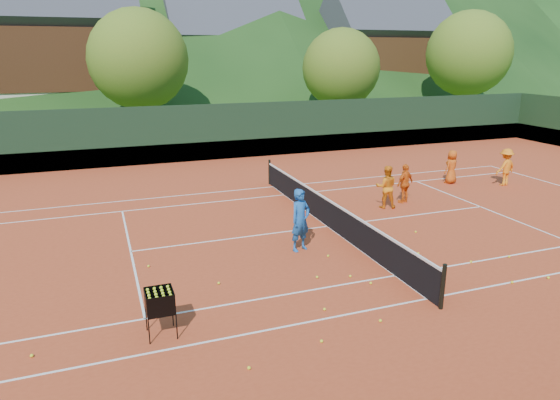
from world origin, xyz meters
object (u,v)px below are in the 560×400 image
object	(u,v)px
student_c	(452,167)
ball_hopper	(160,302)
coach	(300,220)
chalet_left	(47,52)
chalet_right	(382,56)
tennis_net	(328,212)
student_a	(386,187)
chalet_mid	(233,59)
student_d	(505,167)
student_b	(405,183)

from	to	relation	value
student_c	ball_hopper	bearing A→B (deg)	12.60
coach	chalet_left	world-z (taller)	chalet_left
student_c	chalet_right	xyz separation A→B (m)	(12.36, 26.66, 4.49)
tennis_net	chalet_left	distance (m)	32.04
coach	tennis_net	distance (m)	2.35
coach	student_a	distance (m)	5.39
student_a	ball_hopper	size ratio (longest dim) A/B	1.61
student_c	chalet_mid	distance (m)	30.99
chalet_right	chalet_left	bearing A→B (deg)	-180.00
coach	student_d	bearing A→B (deg)	-2.35
student_d	chalet_right	bearing A→B (deg)	-120.63
coach	chalet_mid	size ratio (longest dim) A/B	0.15
chalet_left	student_c	bearing A→B (deg)	-56.51
student_b	student_d	bearing A→B (deg)	167.13
student_b	student_c	distance (m)	4.09
chalet_left	student_b	bearing A→B (deg)	-63.86
student_c	chalet_mid	size ratio (longest dim) A/B	0.12
coach	student_d	xyz separation A→B (m)	(11.29, 3.84, -0.12)
coach	student_b	size ratio (longest dim) A/B	1.22
student_d	chalet_left	size ratio (longest dim) A/B	0.12
coach	student_c	world-z (taller)	coach
tennis_net	ball_hopper	xyz separation A→B (m)	(-6.13, -4.89, 0.25)
coach	student_b	xyz separation A→B (m)	(5.66, 3.10, -0.17)
student_c	ball_hopper	size ratio (longest dim) A/B	1.49
student_a	student_d	size ratio (longest dim) A/B	0.99
ball_hopper	chalet_right	xyz separation A→B (m)	(26.13, 34.89, 4.49)
student_b	chalet_right	distance (m)	32.99
tennis_net	ball_hopper	distance (m)	7.84
student_d	chalet_mid	size ratio (longest dim) A/B	0.13
chalet_right	student_d	bearing A→B (deg)	-110.51
student_b	chalet_mid	bearing A→B (deg)	-113.88
student_c	student_d	xyz separation A→B (m)	(1.98, -1.10, 0.07)
student_a	student_d	bearing A→B (deg)	-148.16
ball_hopper	student_c	bearing A→B (deg)	30.85
student_d	ball_hopper	xyz separation A→B (m)	(-15.75, -7.12, -0.07)
coach	chalet_right	distance (m)	38.56
tennis_net	student_c	bearing A→B (deg)	23.62
tennis_net	chalet_right	xyz separation A→B (m)	(20.00, 30.00, 4.74)
chalet_left	student_d	bearing A→B (deg)	-54.75
coach	student_d	world-z (taller)	coach
student_c	chalet_mid	bearing A→B (deg)	-105.19
coach	student_c	bearing A→B (deg)	6.82
tennis_net	coach	bearing A→B (deg)	-136.21
chalet_left	chalet_right	bearing A→B (deg)	0.00
student_a	student_b	bearing A→B (deg)	-139.82
coach	ball_hopper	xyz separation A→B (m)	(-4.46, -3.29, -0.19)
student_a	tennis_net	bearing A→B (deg)	44.51
chalet_mid	coach	bearing A→B (deg)	-102.16
chalet_left	chalet_mid	distance (m)	16.51
student_b	student_d	distance (m)	5.68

